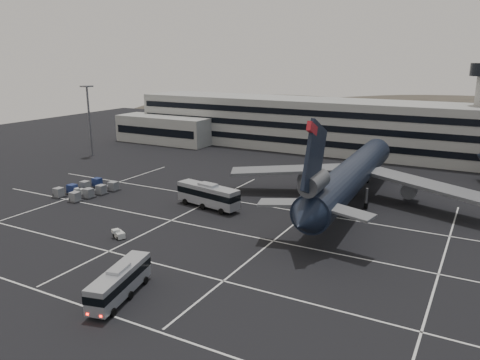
# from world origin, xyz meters

# --- Properties ---
(ground) EXTENTS (260.00, 260.00, 0.00)m
(ground) POSITION_xyz_m (0.00, 0.00, 0.00)
(ground) COLOR black
(ground) RESTS_ON ground
(lane_markings) EXTENTS (90.00, 55.62, 0.01)m
(lane_markings) POSITION_xyz_m (0.95, 0.72, 0.01)
(lane_markings) COLOR silver
(lane_markings) RESTS_ON ground
(terminal) EXTENTS (125.00, 26.00, 24.00)m
(terminal) POSITION_xyz_m (-2.95, 71.14, 6.93)
(terminal) COLOR gray
(terminal) RESTS_ON ground
(hills) EXTENTS (352.00, 180.00, 44.00)m
(hills) POSITION_xyz_m (17.99, 170.00, -12.07)
(hills) COLOR #38332B
(hills) RESTS_ON ground
(lightpole_left) EXTENTS (2.40, 2.40, 18.28)m
(lightpole_left) POSITION_xyz_m (-55.00, 35.00, 11.82)
(lightpole_left) COLOR slate
(lightpole_left) RESTS_ON ground
(trijet_main) EXTENTS (47.41, 57.63, 18.08)m
(trijet_main) POSITION_xyz_m (16.71, 26.24, 5.25)
(trijet_main) COLOR black
(trijet_main) RESTS_ON ground
(bus_near) EXTENTS (4.74, 10.64, 3.66)m
(bus_near) POSITION_xyz_m (4.14, -18.74, 2.00)
(bus_near) COLOR #9A9CA2
(bus_near) RESTS_ON ground
(bus_far) EXTENTS (12.60, 5.05, 4.34)m
(bus_far) POSITION_xyz_m (-4.35, 12.50, 2.38)
(bus_far) COLOR #9A9CA2
(bus_far) RESTS_ON ground
(tug_a) EXTENTS (1.61, 2.18, 1.26)m
(tug_a) POSITION_xyz_m (-30.60, 7.58, 0.56)
(tug_a) COLOR beige
(tug_a) RESTS_ON ground
(tug_b) EXTENTS (2.37, 2.01, 1.31)m
(tug_b) POSITION_xyz_m (-8.07, -5.66, 0.58)
(tug_b) COLOR beige
(tug_b) RESTS_ON ground
(uld_cluster) EXTENTS (7.93, 11.63, 1.81)m
(uld_cluster) POSITION_xyz_m (-29.23, 8.41, 0.88)
(uld_cluster) COLOR #2D2D30
(uld_cluster) RESTS_ON ground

